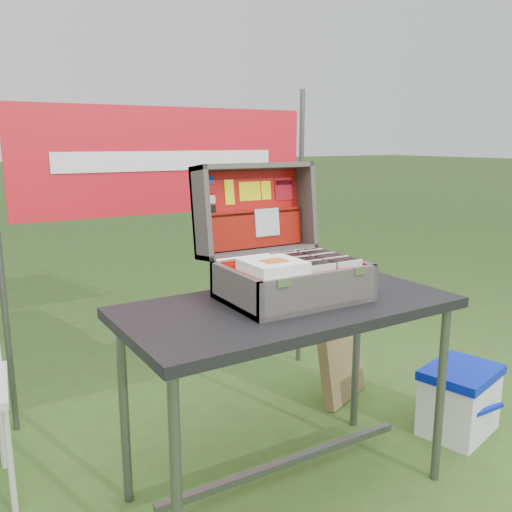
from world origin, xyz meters
TOP-DOWN VIEW (x-y plane):
  - ground at (0.00, 0.00)m, footprint 80.00×80.00m
  - table at (0.04, 0.02)m, footprint 1.29×0.67m
  - table_top at (0.04, 0.02)m, footprint 1.29×0.67m
  - table_leg_fl at (-0.54, -0.23)m, footprint 0.04×0.04m
  - table_leg_fr at (0.62, -0.23)m, footprint 0.04×0.04m
  - table_leg_bl at (-0.54, 0.28)m, footprint 0.04×0.04m
  - table_leg_br at (0.62, 0.28)m, footprint 0.04×0.04m
  - table_brace at (0.04, 0.02)m, footprint 1.13×0.03m
  - suitcase at (0.08, 0.12)m, footprint 0.53×0.54m
  - suitcase_base_bottom at (0.08, 0.06)m, footprint 0.53×0.38m
  - suitcase_base_wall_front at (0.08, -0.12)m, footprint 0.53×0.02m
  - suitcase_base_wall_back at (0.08, 0.23)m, footprint 0.53×0.02m
  - suitcase_base_wall_left at (-0.17, 0.06)m, footprint 0.02×0.38m
  - suitcase_base_wall_right at (0.33, 0.06)m, footprint 0.02×0.38m
  - suitcase_liner_floor at (0.08, 0.06)m, footprint 0.49×0.34m
  - suitcase_latch_left at (-0.09, -0.13)m, footprint 0.05×0.01m
  - suitcase_latch_right at (0.25, -0.13)m, footprint 0.05×0.01m
  - suitcase_hinge at (0.08, 0.25)m, footprint 0.48×0.02m
  - suitcase_lid_back at (0.08, 0.40)m, footprint 0.53×0.07m
  - suitcase_lid_rim_far at (0.08, 0.36)m, footprint 0.53×0.14m
  - suitcase_lid_rim_near at (0.08, 0.32)m, footprint 0.53×0.14m
  - suitcase_lid_rim_left at (-0.17, 0.34)m, footprint 0.02×0.19m
  - suitcase_lid_rim_right at (0.33, 0.34)m, footprint 0.02×0.19m
  - suitcase_lid_liner at (0.08, 0.38)m, footprint 0.48×0.05m
  - suitcase_liner_wall_front at (0.08, -0.11)m, footprint 0.49×0.01m
  - suitcase_liner_wall_back at (0.08, 0.22)m, footprint 0.49×0.01m
  - suitcase_liner_wall_left at (-0.16, 0.06)m, footprint 0.01×0.34m
  - suitcase_liner_wall_right at (0.32, 0.06)m, footprint 0.01×0.34m
  - suitcase_lid_pocket at (0.08, 0.36)m, footprint 0.47×0.05m
  - suitcase_pocket_edge at (0.08, 0.36)m, footprint 0.46×0.02m
  - suitcase_pocket_cd at (0.14, 0.34)m, footprint 0.12×0.02m
  - lid_sticker_cc_a at (-0.11, 0.39)m, footprint 0.05×0.01m
  - lid_sticker_cc_b at (-0.11, 0.39)m, footprint 0.05×0.01m
  - lid_sticker_cc_c at (-0.11, 0.39)m, footprint 0.05×0.01m
  - lid_sticker_cc_d at (-0.11, 0.38)m, footprint 0.05×0.01m
  - lid_card_neon_tall at (-0.02, 0.39)m, footprint 0.04×0.02m
  - lid_card_neon_main at (0.08, 0.39)m, footprint 0.10×0.01m
  - lid_card_neon_small at (0.16, 0.39)m, footprint 0.05×0.01m
  - lid_sticker_band at (0.26, 0.39)m, footprint 0.09×0.01m
  - lid_sticker_band_bar at (0.26, 0.39)m, footprint 0.08×0.01m
  - cd_left_0 at (0.11, -0.09)m, footprint 0.12×0.01m
  - cd_left_1 at (0.11, -0.07)m, footprint 0.12×0.01m
  - cd_left_2 at (0.11, -0.04)m, footprint 0.12×0.01m
  - cd_left_3 at (0.11, -0.02)m, footprint 0.12×0.01m
  - cd_left_4 at (0.11, -0.00)m, footprint 0.12×0.01m
  - cd_left_5 at (0.11, 0.02)m, footprint 0.12×0.01m
  - cd_left_6 at (0.11, 0.04)m, footprint 0.12×0.01m
  - cd_left_7 at (0.11, 0.06)m, footprint 0.12×0.01m
  - cd_left_8 at (0.11, 0.08)m, footprint 0.12×0.01m
  - cd_left_9 at (0.11, 0.10)m, footprint 0.12×0.01m
  - cd_left_10 at (0.11, 0.12)m, footprint 0.12×0.01m
  - cd_left_11 at (0.11, 0.14)m, footprint 0.12×0.01m
  - cd_left_12 at (0.11, 0.16)m, footprint 0.12×0.01m
  - cd_left_13 at (0.11, 0.18)m, footprint 0.12×0.01m
  - cd_right_0 at (0.24, -0.09)m, footprint 0.12×0.01m
  - cd_right_1 at (0.24, -0.07)m, footprint 0.12×0.01m
  - cd_right_2 at (0.24, -0.04)m, footprint 0.12×0.01m
  - cd_right_3 at (0.24, -0.02)m, footprint 0.12×0.01m
  - cd_right_4 at (0.24, -0.00)m, footprint 0.12×0.01m
  - cd_right_5 at (0.24, 0.02)m, footprint 0.12×0.01m
  - cd_right_6 at (0.24, 0.04)m, footprint 0.12×0.01m
  - cd_right_7 at (0.24, 0.06)m, footprint 0.12×0.01m
  - cd_right_8 at (0.24, 0.08)m, footprint 0.12×0.01m
  - cd_right_9 at (0.24, 0.10)m, footprint 0.12×0.01m
  - cd_right_10 at (0.24, 0.12)m, footprint 0.12×0.01m
  - cd_right_11 at (0.24, 0.14)m, footprint 0.12×0.01m
  - cd_right_12 at (0.24, 0.16)m, footprint 0.12×0.01m
  - cd_right_13 at (0.24, 0.18)m, footprint 0.12×0.01m
  - songbook_0 at (-0.06, -0.01)m, footprint 0.20×0.20m
  - songbook_1 at (-0.06, -0.01)m, footprint 0.20×0.20m
  - songbook_2 at (-0.06, -0.01)m, footprint 0.20×0.20m
  - songbook_3 at (-0.06, -0.01)m, footprint 0.20×0.20m
  - songbook_4 at (-0.06, -0.01)m, footprint 0.20×0.20m
  - songbook_5 at (-0.06, -0.01)m, footprint 0.20×0.20m
  - songbook_6 at (-0.06, -0.01)m, footprint 0.20×0.20m
  - songbook_7 at (-0.06, -0.01)m, footprint 0.20×0.20m
  - songbook_graphic at (-0.06, -0.02)m, footprint 0.09×0.07m
  - cooler at (1.02, -0.02)m, footprint 0.44×0.38m
  - cooler_body at (1.02, -0.02)m, footprint 0.42×0.36m
  - cooler_lid at (1.02, -0.02)m, footprint 0.44×0.38m
  - cooler_handle at (1.02, -0.18)m, footprint 0.22×0.02m
  - chair_leg_fr at (-0.94, 0.42)m, footprint 0.02×0.02m
  - chair_leg_br at (-0.94, 0.78)m, footprint 0.02×0.02m
  - cardboard_box at (0.75, 0.55)m, footprint 0.39×0.26m
  - banner_post_left at (-0.85, 1.10)m, footprint 0.03×0.03m
  - banner_post_right at (0.85, 1.10)m, footprint 0.03×0.03m
  - banner at (0.00, 1.09)m, footprint 1.60×0.02m
  - banner_text at (0.00, 1.08)m, footprint 1.20×0.00m

SIDE VIEW (x-z plane):
  - ground at x=0.00m, z-range 0.00..0.00m
  - table_brace at x=0.04m, z-range 0.10..0.14m
  - cooler_body at x=1.02m, z-range 0.00..0.29m
  - cooler at x=1.02m, z-range 0.00..0.33m
  - cooler_handle at x=1.02m, z-range 0.17..0.19m
  - cardboard_box at x=0.75m, z-range 0.00..0.39m
  - chair_leg_fr at x=-0.94m, z-range 0.00..0.47m
  - chair_leg_br at x=-0.94m, z-range 0.00..0.47m
  - cooler_lid at x=1.02m, z-range 0.29..0.33m
  - table_leg_fl at x=-0.54m, z-range 0.00..0.76m
  - table_leg_fr at x=0.62m, z-range 0.00..0.76m
  - table_leg_bl at x=-0.54m, z-range 0.00..0.76m
  - table_leg_br at x=0.62m, z-range 0.00..0.76m
  - table at x=0.04m, z-range 0.00..0.80m
  - table_top at x=0.04m, z-range 0.76..0.80m
  - suitcase_base_bottom at x=0.08m, z-range 0.80..0.82m
  - suitcase_liner_floor at x=0.08m, z-range 0.82..0.83m
  - banner_post_left at x=-0.85m, z-range 0.00..1.70m
  - banner_post_right at x=0.85m, z-range 0.00..1.70m
  - suitcase_base_wall_front at x=0.08m, z-range 0.80..0.94m
  - suitcase_base_wall_back at x=0.08m, z-range 0.80..0.94m
  - suitcase_base_wall_left at x=-0.17m, z-range 0.80..0.94m
  - suitcase_base_wall_right at x=0.33m, z-range 0.80..0.94m
  - suitcase_liner_wall_front at x=0.08m, z-range 0.82..0.94m
  - suitcase_liner_wall_back at x=0.08m, z-range 0.82..0.94m
  - suitcase_liner_wall_left at x=-0.16m, z-range 0.82..0.94m
  - suitcase_liner_wall_right at x=0.32m, z-range 0.82..0.94m
  - cd_left_0 at x=0.11m, z-range 0.83..0.96m
  - cd_left_1 at x=0.11m, z-range 0.83..0.96m
  - cd_left_2 at x=0.11m, z-range 0.83..0.96m
  - cd_left_3 at x=0.11m, z-range 0.83..0.96m
  - cd_left_4 at x=0.11m, z-range 0.83..0.96m
  - cd_left_5 at x=0.11m, z-range 0.83..0.96m
  - cd_left_6 at x=0.11m, z-range 0.83..0.96m
  - cd_left_7 at x=0.11m, z-range 0.83..0.96m
  - cd_left_8 at x=0.11m, z-range 0.83..0.96m
  - cd_left_9 at x=0.11m, z-range 0.83..0.96m
  - cd_left_10 at x=0.11m, z-range 0.83..0.96m
  - cd_left_11 at x=0.11m, z-range 0.83..0.96m
  - cd_left_12 at x=0.11m, z-range 0.83..0.96m
  - cd_left_13 at x=0.11m, z-range 0.83..0.96m
  - cd_right_0 at x=0.24m, z-range 0.83..0.96m
  - cd_right_1 at x=0.24m, z-range 0.83..0.96m
  - cd_right_2 at x=0.24m, z-range 0.83..0.96m
  - cd_right_3 at x=0.24m, z-range 0.83..0.96m
  - cd_right_4 at x=0.24m, z-range 0.83..0.96m
  - cd_right_5 at x=0.24m, z-range 0.83..0.96m
  - cd_right_6 at x=0.24m, z-range 0.83..0.96m
  - cd_right_7 at x=0.24m, z-range 0.83..0.96m
  - cd_right_8 at x=0.24m, z-range 0.83..0.96m
  - cd_right_9 at x=0.24m, z-range 0.83..0.96m
  - cd_right_10 at x=0.24m, z-range 0.83..0.96m
  - cd_right_11 at x=0.24m, z-range 0.83..0.96m
  - cd_right_12 at x=0.24m, z-range 0.83..0.96m
  - cd_right_13 at x=0.24m, z-range 0.83..0.96m
  - suitcase_latch_left at x=-0.09m, z-range 0.92..0.95m
  - suitcase_latch_right at x=0.25m, z-range 0.92..0.95m
  - suitcase_hinge at x=0.08m, z-range 0.93..0.95m
  - suitcase_lid_rim_near at x=0.08m, z-range 0.92..0.96m
  - songbook_0 at x=-0.06m, z-range 0.94..0.95m
  - songbook_1 at x=-0.06m, z-range 0.95..0.95m
  - songbook_2 at x=-0.06m, z-range 0.95..0.96m
  - songbook_3 at x=-0.06m, z-range 0.96..0.96m
  - songbook_4 at x=-0.06m, z-range 0.96..0.97m
  - songbook_5 at x=-0.06m, z-range 0.97..0.97m
  - songbook_6 at x=-0.06m, z-range 0.97..0.98m
  - songbook_7 at x=-0.06m, z-range 0.98..0.98m
  - songbook_graphic at x=-0.06m, z-range 0.98..0.98m
  - suitcase_lid_pocket at x=0.08m, z-range 0.95..1.11m
  - suitcase at x=0.08m, z-range 0.80..1.31m
  - suitcase_pocket_cd at x=0.14m, z-range 1.00..1.12m
  - suitcase_pocket_edge at x=0.08m, z-range 1.09..1.12m
  - suitcase_lid_back at x=0.08m, z-range 0.92..1.30m
  - suitcase_lid_liner at x=0.08m, z-range 0.95..1.28m
  - suitcase_lid_rim_left at x=-0.17m, z-range 0.92..1.32m
  - suitcase_lid_rim_right at x=0.33m, z-range 0.92..1.32m
  - lid_sticker_cc_d at x=-0.11m, z-range 1.11..1.14m
  - lid_sticker_cc_c at x=-0.11m, z-range 1.15..1.18m
  - lid_card_neon_tall at x=-0.02m, z-range 1.14..1.24m
  - lid_card_neon_main at x=0.08m, z-range 1.15..1.23m
  - lid_card_neon_small at x=0.16m, z-range 1.15..1.23m
  - lid_sticker_band at x=0.26m, z-range 1.14..1.24m
  - lid_sticker_cc_b at x=-0.11m, z-range 1.19..1.22m
  - lid_sticker_band_bar at x=0.26m, z-range 1.21..1.23m
  - lid_sticker_cc_a at x=-0.11m, z-range 1.23..1.26m
  - suitcase_lid_rim_far at x=0.08m, z-range 1.28..1.32m
  - banner at x=0.00m, z-range 1.02..1.58m
  - banner_text at x=0.00m, z-range 1.25..1.35m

